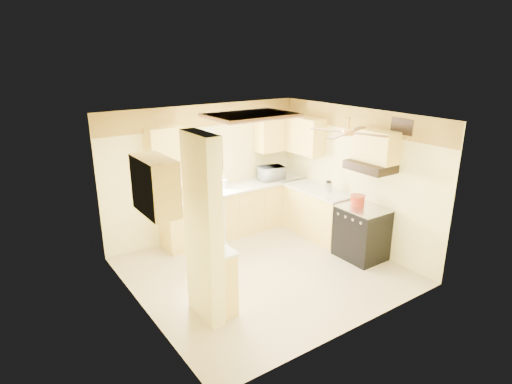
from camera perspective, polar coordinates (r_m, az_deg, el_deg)
floor at (r=7.09m, az=1.03°, el=-10.46°), size 4.00×4.00×0.00m
ceiling at (r=6.29m, az=1.16°, el=9.95°), size 4.00×4.00×0.00m
wall_back at (r=8.13m, az=-6.77°, el=2.73°), size 4.00×0.00×4.00m
wall_front at (r=5.28m, az=13.34°, el=-6.42°), size 4.00×0.00×4.00m
wall_left at (r=5.72m, az=-15.42°, el=-4.59°), size 0.00×3.80×3.80m
wall_right at (r=7.87m, az=12.99°, el=1.86°), size 0.00×3.80×3.80m
wallpaper_border at (r=7.90m, az=-6.99°, el=10.06°), size 4.00×0.02×0.40m
partition_column at (r=5.49m, az=-7.04°, el=-5.06°), size 0.20×0.70×2.50m
partition_ledge at (r=5.94m, az=-4.82°, el=-11.70°), size 0.25×0.55×0.90m
ledge_top at (r=5.72m, az=-4.95°, el=-7.62°), size 0.28×0.58×0.04m
lower_cabinets_back at (r=8.37m, az=-2.58°, el=-2.47°), size 3.00×0.60×0.90m
lower_cabinets_right at (r=8.32m, az=8.17°, el=-2.78°), size 0.60×1.40×0.90m
countertop_back at (r=8.21m, az=-2.59°, el=0.58°), size 3.04×0.64×0.04m
countertop_right at (r=8.15m, az=8.26°, el=0.29°), size 0.64×1.44×0.04m
dishwasher_panel at (r=7.78m, az=-6.03°, el=-4.38°), size 0.58×0.02×0.80m
window at (r=7.94m, az=-8.40°, el=4.51°), size 0.92×0.02×1.02m
upper_cab_back_left at (r=7.48m, az=-12.07°, el=5.83°), size 0.60×0.35×0.70m
upper_cab_back_right at (r=8.67m, az=2.77°, el=7.88°), size 0.90×0.35×0.70m
upper_cab_right at (r=8.48m, az=6.23°, el=7.56°), size 0.35×1.00×0.70m
upper_cab_left_wall at (r=5.36m, az=-13.29°, el=0.84°), size 0.35×0.75×0.70m
upper_cab_over_stove at (r=7.23m, az=15.64°, el=5.94°), size 0.35×0.76×0.52m
stove at (r=7.56m, az=13.92°, el=-5.27°), size 0.68×0.77×0.92m
range_hood at (r=7.24m, az=14.98°, el=3.32°), size 0.50×0.76×0.14m
poster_menu at (r=5.33m, az=-6.23°, el=1.14°), size 0.02×0.42×0.57m
poster_nashville at (r=5.55m, az=-6.00°, el=-5.28°), size 0.02×0.42×0.57m
ceiling_light_panel at (r=6.76m, az=-0.67°, el=10.15°), size 1.35×0.95×0.06m
ceiling_fan at (r=6.46m, az=12.15°, el=7.84°), size 1.15×1.15×0.26m
vent_grate at (r=7.08m, az=18.88°, el=8.27°), size 0.02×0.40×0.25m
microwave at (r=8.61m, az=2.05°, el=2.53°), size 0.55×0.42×0.28m
bowl at (r=5.71m, az=-5.21°, el=-7.10°), size 0.25×0.25×0.06m
dutch_oven at (r=7.47m, az=13.38°, el=-1.06°), size 0.26×0.26×0.17m
kettle at (r=7.99m, az=9.65°, el=0.72°), size 0.14×0.14×0.21m
dish_rack at (r=7.61m, az=-10.96°, el=-0.34°), size 0.43×0.34×0.23m
utensil_crock at (r=8.13m, az=-4.25°, el=1.14°), size 0.13×0.13×0.25m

